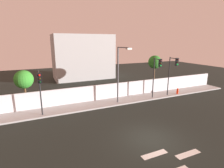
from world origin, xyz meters
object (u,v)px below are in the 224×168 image
traffic_light_center (40,85)px  roadside_tree_midleft (155,62)px  traffic_light_right (173,69)px  traffic_light_left (157,70)px  street_lamp_curbside (119,70)px  fire_hydrant (178,91)px  roadside_tree_leftmost (24,80)px

traffic_light_center → roadside_tree_midleft: 16.11m
traffic_light_center → traffic_light_right: (15.02, 0.03, 0.46)m
traffic_light_left → roadside_tree_midleft: 5.09m
traffic_light_center → street_lamp_curbside: street_lamp_curbside is taller
street_lamp_curbside → fire_hydrant: size_ratio=8.20×
street_lamp_curbside → roadside_tree_midleft: bearing=25.3°
roadside_tree_leftmost → traffic_light_center: bearing=-71.3°
traffic_light_left → traffic_light_center: 12.63m
traffic_light_center → roadside_tree_midleft: bearing=15.2°
roadside_tree_midleft → street_lamp_curbside: bearing=-154.7°
street_lamp_curbside → traffic_light_left: bearing=-8.2°
traffic_light_center → street_lamp_curbside: size_ratio=0.68×
fire_hydrant → roadside_tree_leftmost: 18.64m
traffic_light_center → roadside_tree_midleft: (15.53, 4.21, 0.73)m
traffic_light_right → traffic_light_left: bearing=179.7°
fire_hydrant → street_lamp_curbside: bearing=179.5°
traffic_light_left → fire_hydrant: 5.19m
traffic_light_left → roadside_tree_midleft: traffic_light_left is taller
street_lamp_curbside → traffic_light_center: bearing=-175.1°
traffic_light_left → roadside_tree_midleft: bearing=55.1°
traffic_light_center → fire_hydrant: 16.93m
traffic_light_left → traffic_light_right: bearing=-0.3°
fire_hydrant → roadside_tree_leftmost: bearing=168.8°
roadside_tree_leftmost → roadside_tree_midleft: roadside_tree_midleft is taller
traffic_light_right → roadside_tree_leftmost: 16.98m
street_lamp_curbside → roadside_tree_midleft: size_ratio=1.24×
traffic_light_right → street_lamp_curbside: street_lamp_curbside is taller
roadside_tree_leftmost → roadside_tree_midleft: size_ratio=0.80×
fire_hydrant → roadside_tree_leftmost: (-18.13, 3.60, 2.44)m
fire_hydrant → roadside_tree_leftmost: size_ratio=0.19×
traffic_light_right → street_lamp_curbside: (-6.92, 0.67, 0.13)m
traffic_light_right → roadside_tree_leftmost: bearing=165.7°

